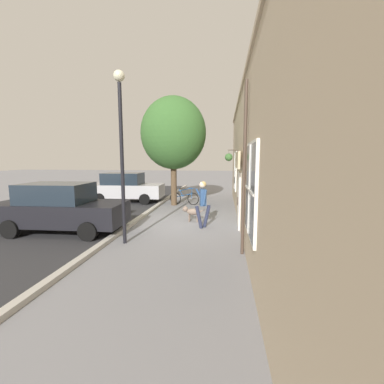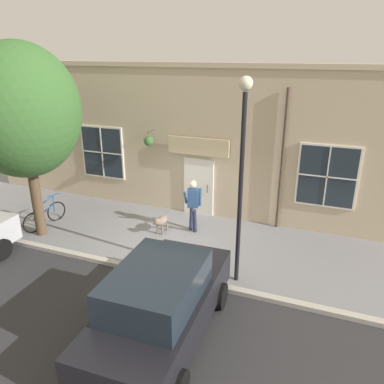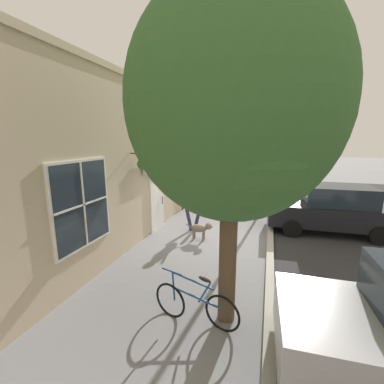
# 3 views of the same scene
# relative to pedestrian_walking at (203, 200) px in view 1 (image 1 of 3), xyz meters

# --- Properties ---
(ground_plane) EXTENTS (90.00, 90.00, 0.00)m
(ground_plane) POSITION_rel_pedestrian_walking_xyz_m (0.82, -0.44, -1.08)
(ground_plane) COLOR gray
(curb_and_road) EXTENTS (10.10, 28.00, 0.12)m
(curb_and_road) POSITION_rel_pedestrian_walking_xyz_m (6.66, -0.44, -1.06)
(curb_and_road) COLOR #B2ADA3
(curb_and_road) RESTS_ON ground_plane
(storefront_facade) EXTENTS (0.95, 18.00, 5.27)m
(storefront_facade) POSITION_rel_pedestrian_walking_xyz_m (-1.52, -0.43, 1.55)
(storefront_facade) COLOR #C6B293
(storefront_facade) RESTS_ON ground_plane
(pedestrian_walking) EXTENTS (0.61, 0.55, 1.77)m
(pedestrian_walking) POSITION_rel_pedestrian_walking_xyz_m (0.00, 0.00, 0.00)
(pedestrian_walking) COLOR #282D47
(pedestrian_walking) RESTS_ON ground_plane
(dog_on_leash) EXTENTS (0.97, 0.30, 0.66)m
(dog_on_leash) POSITION_rel_pedestrian_walking_xyz_m (0.53, -0.91, -0.66)
(dog_on_leash) COLOR #7F6B5B
(dog_on_leash) RESTS_ON ground_plane
(street_tree_by_curb) EXTENTS (3.56, 3.20, 5.93)m
(street_tree_by_curb) POSITION_rel_pedestrian_walking_xyz_m (2.07, -4.60, 2.76)
(street_tree_by_curb) COLOR brown
(street_tree_by_curb) RESTS_ON ground_plane
(leaning_bicycle) EXTENTS (1.72, 0.34, 1.01)m
(leaning_bicycle) POSITION_rel_pedestrian_walking_xyz_m (1.47, -4.83, -0.70)
(leaning_bicycle) COLOR black
(leaning_bicycle) RESTS_ON ground_plane
(parked_car_nearest_curb) EXTENTS (4.35, 2.04, 1.75)m
(parked_car_nearest_curb) POSITION_rel_pedestrian_walking_xyz_m (5.10, -5.27, -0.20)
(parked_car_nearest_curb) COLOR #B7B7BC
(parked_car_nearest_curb) RESTS_ON ground_plane
(parked_car_mid_block) EXTENTS (4.35, 2.04, 1.75)m
(parked_car_mid_block) POSITION_rel_pedestrian_walking_xyz_m (4.91, 1.20, -0.20)
(parked_car_mid_block) COLOR black
(parked_car_mid_block) RESTS_ON ground_plane
(street_lamp) EXTENTS (0.32, 0.32, 5.12)m
(street_lamp) POSITION_rel_pedestrian_walking_xyz_m (2.25, 2.08, 2.24)
(street_lamp) COLOR black
(street_lamp) RESTS_ON ground_plane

